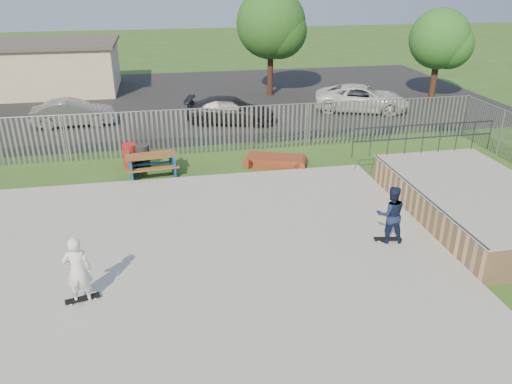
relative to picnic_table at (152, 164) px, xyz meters
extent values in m
plane|color=#35551D|center=(0.73, -6.86, -0.42)|extent=(120.00, 120.00, 0.00)
cube|color=#9E9E98|center=(0.73, -6.86, -0.34)|extent=(15.00, 12.00, 0.15)
cube|color=tan|center=(10.23, -5.86, 0.11)|extent=(4.00, 7.00, 1.05)
cube|color=#9E9E99|center=(10.23, -5.86, 0.65)|extent=(4.05, 7.05, 0.04)
cylinder|color=#383A3F|center=(8.25, -5.86, 0.66)|extent=(0.06, 7.00, 0.06)
cube|color=brown|center=(0.00, 0.00, 0.37)|extent=(2.02, 0.97, 0.06)
cube|color=brown|center=(0.07, -0.64, 0.06)|extent=(1.97, 0.52, 0.05)
cube|color=brown|center=(-0.07, 0.64, 0.06)|extent=(1.97, 0.52, 0.05)
cube|color=navy|center=(0.00, 0.00, -0.02)|extent=(1.89, 1.70, 0.80)
cube|color=maroon|center=(4.98, -0.01, -0.21)|extent=(2.32, 1.71, 0.42)
cylinder|color=maroon|center=(-0.85, 1.04, 0.06)|extent=(0.58, 0.58, 0.96)
cylinder|color=#28282B|center=(-0.34, 0.86, 0.06)|extent=(0.57, 0.57, 0.95)
cube|color=black|center=(0.73, 12.14, -0.41)|extent=(40.00, 18.00, 0.02)
imported|color=#9E9DA1|center=(-3.94, 7.55, 0.27)|extent=(4.12, 1.61, 1.34)
imported|color=black|center=(4.07, 6.51, 0.27)|extent=(4.95, 2.96, 1.35)
imported|color=silver|center=(11.69, 7.57, 0.32)|extent=(5.70, 3.97, 1.45)
cube|color=beige|center=(-7.27, 16.14, 1.08)|extent=(10.00, 6.00, 3.00)
cube|color=#4C4742|center=(-7.27, 16.14, 2.68)|extent=(10.40, 6.40, 0.20)
cylinder|color=#392117|center=(7.43, 12.35, 1.46)|extent=(0.36, 0.36, 3.76)
sphere|color=#24511C|center=(7.43, 12.35, 3.98)|extent=(4.21, 4.21, 4.21)
cylinder|color=#41271A|center=(16.94, 9.23, 1.15)|extent=(0.38, 0.38, 3.14)
sphere|color=#275D20|center=(16.94, 9.23, 3.25)|extent=(3.51, 3.51, 3.51)
cube|color=black|center=(6.78, -6.91, -0.20)|extent=(0.82, 0.33, 0.02)
cube|color=black|center=(-1.62, -8.27, -0.20)|extent=(0.82, 0.39, 0.02)
imported|color=#151E42|center=(6.78, -6.91, 0.59)|extent=(0.93, 0.78, 1.72)
imported|color=white|center=(-1.62, -8.27, 0.59)|extent=(0.65, 0.45, 1.72)
camera|label=1|loc=(0.63, -18.71, 6.99)|focal=35.00mm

